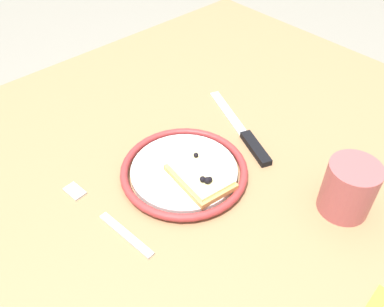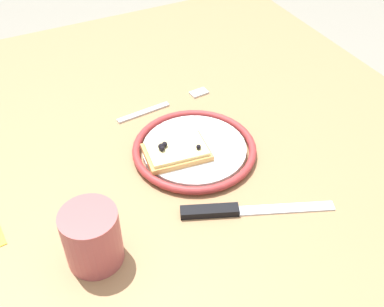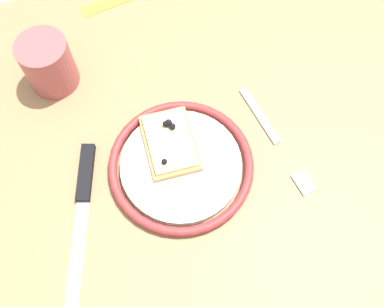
{
  "view_description": "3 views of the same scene",
  "coord_description": "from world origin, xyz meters",
  "px_view_note": "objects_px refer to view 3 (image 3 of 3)",
  "views": [
    {
      "loc": [
        -0.32,
        -0.4,
        1.21
      ],
      "look_at": [
        0.01,
        -0.02,
        0.74
      ],
      "focal_mm": 37.74,
      "sensor_mm": 36.0,
      "label": 1
    },
    {
      "loc": [
        0.54,
        -0.31,
        1.25
      ],
      "look_at": [
        0.02,
        -0.05,
        0.74
      ],
      "focal_mm": 43.61,
      "sensor_mm": 36.0,
      "label": 2
    },
    {
      "loc": [
        0.07,
        0.21,
        1.33
      ],
      "look_at": [
        -0.03,
        -0.03,
        0.74
      ],
      "focal_mm": 41.7,
      "sensor_mm": 36.0,
      "label": 3
    }
  ],
  "objects_px": {
    "knife": "(84,193)",
    "fork": "(275,140)",
    "plate": "(181,165)",
    "dining_table": "(184,202)",
    "pizza_slice_near": "(170,142)",
    "cup": "(48,64)"
  },
  "relations": [
    {
      "from": "pizza_slice_near",
      "to": "cup",
      "type": "xyz_separation_m",
      "value": [
        0.13,
        -0.19,
        0.02
      ]
    },
    {
      "from": "dining_table",
      "to": "fork",
      "type": "xyz_separation_m",
      "value": [
        -0.16,
        -0.02,
        0.07
      ]
    },
    {
      "from": "plate",
      "to": "fork",
      "type": "distance_m",
      "value": 0.15
    },
    {
      "from": "dining_table",
      "to": "fork",
      "type": "bearing_deg",
      "value": -173.02
    },
    {
      "from": "knife",
      "to": "fork",
      "type": "bearing_deg",
      "value": 175.56
    },
    {
      "from": "pizza_slice_near",
      "to": "fork",
      "type": "bearing_deg",
      "value": 163.1
    },
    {
      "from": "dining_table",
      "to": "pizza_slice_near",
      "type": "relative_size",
      "value": 10.14
    },
    {
      "from": "dining_table",
      "to": "pizza_slice_near",
      "type": "bearing_deg",
      "value": -94.85
    },
    {
      "from": "knife",
      "to": "pizza_slice_near",
      "type": "bearing_deg",
      "value": -170.56
    },
    {
      "from": "plate",
      "to": "knife",
      "type": "height_order",
      "value": "plate"
    },
    {
      "from": "plate",
      "to": "fork",
      "type": "height_order",
      "value": "plate"
    },
    {
      "from": "plate",
      "to": "fork",
      "type": "relative_size",
      "value": 1.08
    },
    {
      "from": "knife",
      "to": "fork",
      "type": "relative_size",
      "value": 1.14
    },
    {
      "from": "pizza_slice_near",
      "to": "knife",
      "type": "relative_size",
      "value": 0.51
    },
    {
      "from": "dining_table",
      "to": "knife",
      "type": "xyz_separation_m",
      "value": [
        0.14,
        -0.04,
        0.07
      ]
    },
    {
      "from": "pizza_slice_near",
      "to": "knife",
      "type": "height_order",
      "value": "pizza_slice_near"
    },
    {
      "from": "cup",
      "to": "pizza_slice_near",
      "type": "bearing_deg",
      "value": 125.39
    },
    {
      "from": "cup",
      "to": "knife",
      "type": "bearing_deg",
      "value": 86.71
    },
    {
      "from": "pizza_slice_near",
      "to": "fork",
      "type": "xyz_separation_m",
      "value": [
        -0.16,
        0.05,
        -0.02
      ]
    },
    {
      "from": "knife",
      "to": "dining_table",
      "type": "bearing_deg",
      "value": 162.75
    },
    {
      "from": "knife",
      "to": "cup",
      "type": "relative_size",
      "value": 2.56
    },
    {
      "from": "cup",
      "to": "fork",
      "type": "bearing_deg",
      "value": 140.96
    }
  ]
}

